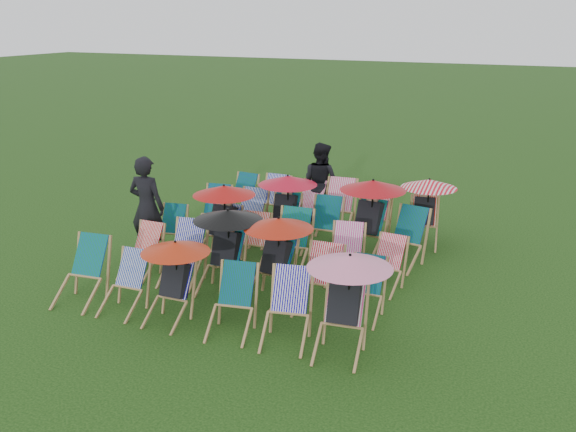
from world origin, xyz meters
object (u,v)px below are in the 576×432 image
at_px(deckchair_5, 344,303).
at_px(person_rear, 321,182).
at_px(person_left, 147,207).
at_px(deckchair_0, 81,272).
at_px(deckchair_29, 425,211).

xyz_separation_m(deckchair_5, person_rear, (-2.28, 5.02, 0.15)).
xyz_separation_m(deckchair_5, person_left, (-4.34, 1.85, 0.23)).
xyz_separation_m(deckchair_0, person_rear, (1.83, 5.19, 0.36)).
height_order(deckchair_0, person_left, person_left).
bearing_deg(person_rear, person_left, 74.79).
height_order(deckchair_29, person_left, person_left).
distance_m(deckchair_29, person_rear, 2.37).
distance_m(deckchair_5, person_rear, 5.52).
bearing_deg(person_left, deckchair_29, -151.90).
relative_size(deckchair_0, deckchair_29, 0.77).
xyz_separation_m(deckchair_0, person_left, (-0.23, 2.02, 0.44)).
xyz_separation_m(deckchair_5, deckchair_29, (0.03, 4.50, -0.03)).
distance_m(deckchair_5, deckchair_29, 4.50).
bearing_deg(deckchair_0, deckchair_29, 42.45).
xyz_separation_m(deckchair_29, person_rear, (-2.31, 0.53, 0.18)).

